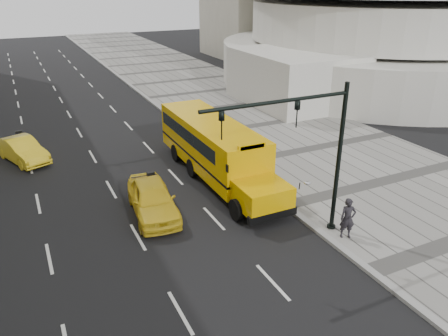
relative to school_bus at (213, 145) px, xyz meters
name	(u,v)px	position (x,y,z in m)	size (l,w,h in m)	color
ground	(130,186)	(-4.50, 0.65, -1.76)	(140.00, 140.00, 0.00)	black
sidewalk_museum	(317,148)	(7.50, 0.65, -1.69)	(12.00, 140.00, 0.15)	gray
curb_museum	(233,165)	(1.50, 0.65, -1.69)	(0.30, 140.00, 0.15)	gray
school_bus	(213,145)	(0.00, 0.00, 0.00)	(2.96, 11.56, 3.19)	#E1A500
taxi_near	(153,199)	(-4.31, -2.77, -0.98)	(1.85, 4.61, 1.57)	yellow
taxi_far	(22,150)	(-9.28, 6.69, -1.06)	(1.49, 4.27, 1.41)	yellow
pedestrian	(348,218)	(2.16, -8.31, -0.75)	(0.63, 0.41, 1.73)	black
traffic_signal	(311,146)	(0.69, -7.46, 2.33)	(6.18, 0.36, 6.40)	black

